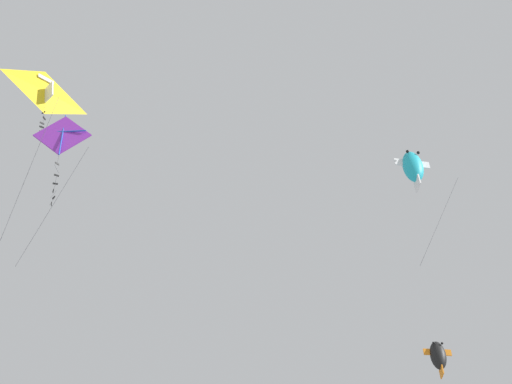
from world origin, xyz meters
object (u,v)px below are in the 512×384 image
at_px(kite_delta_highest, 46,92).
at_px(kite_diamond_upper_right, 62,136).
at_px(kite_fish_low_drifter, 438,356).
at_px(kite_fish_mid_left, 413,167).

bearing_deg(kite_delta_highest, kite_diamond_upper_right, 108.13).
bearing_deg(kite_fish_low_drifter, kite_delta_highest, 24.90).
height_order(kite_fish_mid_left, kite_fish_low_drifter, kite_fish_mid_left).
relative_size(kite_diamond_upper_right, kite_delta_highest, 0.85).
bearing_deg(kite_delta_highest, kite_fish_mid_left, 161.60).
relative_size(kite_fish_mid_left, kite_diamond_upper_right, 1.00).
height_order(kite_diamond_upper_right, kite_delta_highest, kite_delta_highest).
bearing_deg(kite_diamond_upper_right, kite_fish_mid_left, -165.26).
bearing_deg(kite_fish_mid_left, kite_fish_low_drifter, -115.54).
bearing_deg(kite_fish_low_drifter, kite_diamond_upper_right, 28.13).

